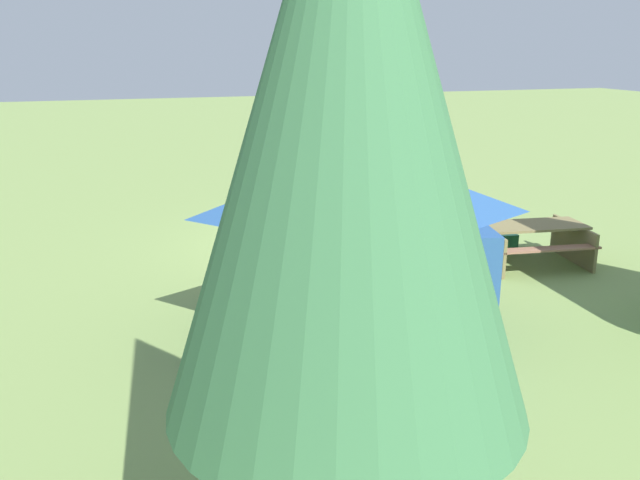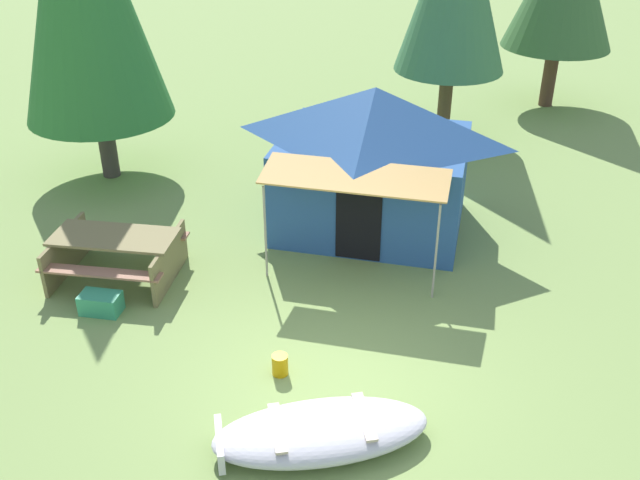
# 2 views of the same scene
# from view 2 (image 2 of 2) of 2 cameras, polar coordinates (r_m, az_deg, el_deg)

# --- Properties ---
(ground_plane) EXTENTS (80.00, 80.00, 0.00)m
(ground_plane) POSITION_cam_2_polar(r_m,az_deg,el_deg) (9.76, 0.96, -10.68)
(ground_plane) COLOR #7B9750
(beached_rowboat) EXTENTS (2.73, 1.56, 0.38)m
(beached_rowboat) POSITION_cam_2_polar(r_m,az_deg,el_deg) (8.71, 0.00, -14.95)
(beached_rowboat) COLOR silver
(beached_rowboat) RESTS_ON ground_plane
(canvas_cabin_tent) EXTENTS (3.95, 4.11, 2.62)m
(canvas_cabin_tent) POSITION_cam_2_polar(r_m,az_deg,el_deg) (12.66, 4.24, 6.56)
(canvas_cabin_tent) COLOR #29528D
(canvas_cabin_tent) RESTS_ON ground_plane
(picnic_table) EXTENTS (2.14, 1.78, 0.77)m
(picnic_table) POSITION_cam_2_polar(r_m,az_deg,el_deg) (11.92, -15.90, -0.80)
(picnic_table) COLOR olive
(picnic_table) RESTS_ON ground_plane
(cooler_box) EXTENTS (0.65, 0.44, 0.32)m
(cooler_box) POSITION_cam_2_polar(r_m,az_deg,el_deg) (11.30, -17.01, -4.82)
(cooler_box) COLOR #319266
(cooler_box) RESTS_ON ground_plane
(fuel_can) EXTENTS (0.29, 0.29, 0.30)m
(fuel_can) POSITION_cam_2_polar(r_m,az_deg,el_deg) (9.70, -3.19, -9.86)
(fuel_can) COLOR #D3950B
(fuel_can) RESTS_ON ground_plane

